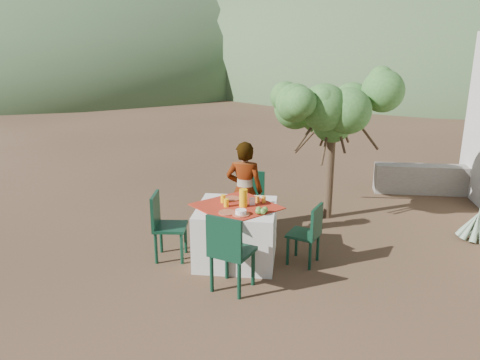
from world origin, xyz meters
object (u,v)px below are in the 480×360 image
table (236,233)px  agave (478,226)px  chair_left (164,223)px  chair_near (229,249)px  shrub_tree (337,116)px  chair_far (250,198)px  person (244,191)px  chair_right (309,232)px  juice_pitcher (243,198)px

table → agave: size_ratio=2.14×
table → chair_left: chair_left is taller
chair_near → shrub_tree: size_ratio=0.45×
chair_far → agave: chair_far is taller
chair_left → chair_near: bearing=-133.1°
person → agave: person is taller
shrub_tree → agave: (2.09, -0.68, -1.49)m
table → chair_left: size_ratio=1.43×
table → chair_right: chair_right is taller
table → chair_far: bearing=86.2°
agave → juice_pitcher: size_ratio=2.59×
chair_right → juice_pitcher: 0.96m
table → juice_pitcher: bearing=-7.0°
chair_near → chair_left: 1.25m
person → juice_pitcher: size_ratio=6.28×
chair_left → person: person is taller
shrub_tree → person: bearing=-140.9°
chair_near → person: 1.56m
table → agave: table is taller
chair_left → agave: bearing=-79.9°
chair_far → chair_near: bearing=-88.4°
chair_right → juice_pitcher: bearing=-69.7°
chair_near → chair_right: size_ratio=1.18×
table → chair_left: bearing=-175.2°
person → shrub_tree: (1.34, 1.09, 0.95)m
table → person: 0.79m
chair_near → juice_pitcher: (0.07, 0.84, 0.34)m
juice_pitcher → chair_near: bearing=-94.5°
chair_right → shrub_tree: size_ratio=0.38×
chair_far → shrub_tree: shrub_tree is taller
chair_left → shrub_tree: shrub_tree is taller
table → chair_far: size_ratio=1.42×
chair_near → chair_right: 1.25m
shrub_tree → agave: shrub_tree is taller
chair_right → person: bearing=-107.0°
chair_far → chair_near: size_ratio=0.95×
chair_near → juice_pitcher: juice_pitcher is taller
person → chair_left: bearing=43.1°
table → person: (0.03, 0.70, 0.36)m
chair_left → chair_right: bearing=-93.2°
chair_left → shrub_tree: bearing=-56.2°
table → shrub_tree: size_ratio=0.61×
table → chair_near: 0.87m
chair_left → juice_pitcher: juice_pitcher is taller
table → chair_far: (0.07, 1.05, 0.13)m
person → shrub_tree: size_ratio=0.69×
chair_near → chair_right: (0.92, 0.83, -0.08)m
chair_far → chair_near: 1.91m
shrub_tree → chair_right: bearing=-103.0°
shrub_tree → juice_pitcher: bearing=-125.3°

